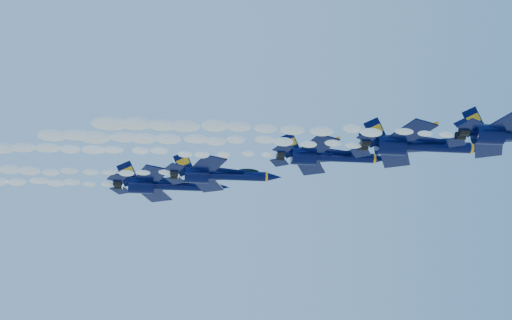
{
  "coord_description": "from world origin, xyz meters",
  "views": [
    {
      "loc": [
        -14.7,
        -75.79,
        117.02
      ],
      "look_at": [
        -7.69,
        4.38,
        155.16
      ],
      "focal_mm": 45.0,
      "sensor_mm": 36.0,
      "label": 1
    }
  ],
  "objects": [
    {
      "name": "jet_fourth",
      "position": [
        -12.47,
        15.58,
        157.72
      ],
      "size": [
        17.44,
        14.3,
        6.48
      ],
      "color": "#040932"
    },
    {
      "name": "smoke_trail_jet_third",
      "position": [
        -25.55,
        1.38,
        154.34
      ],
      "size": [
        40.98,
        1.61,
        1.45
      ],
      "primitive_type": "ellipsoid",
      "color": "white"
    },
    {
      "name": "smoke_trail_jet_fourth",
      "position": [
        -40.42,
        15.58,
        157.34
      ],
      "size": [
        40.98,
        1.8,
        1.62
      ],
      "primitive_type": "ellipsoid",
      "color": "white"
    },
    {
      "name": "smoke_trail_jet_lead",
      "position": [
        -6.99,
        -14.34,
        150.29
      ],
      "size": [
        40.98,
        1.56,
        1.4
      ],
      "primitive_type": "ellipsoid",
      "color": "white"
    },
    {
      "name": "jet_fifth",
      "position": [
        -21.34,
        23.43,
        159.03
      ],
      "size": [
        19.19,
        15.74,
        7.13
      ],
      "color": "#040932"
    },
    {
      "name": "jet_third",
      "position": [
        1.6,
        1.38,
        154.7
      ],
      "size": [
        15.58,
        12.78,
        5.79
      ],
      "color": "#040932"
    },
    {
      "name": "jet_second",
      "position": [
        12.28,
        -4.17,
        154.05
      ],
      "size": [
        17.05,
        13.98,
        6.34
      ],
      "color": "#040932"
    },
    {
      "name": "smoke_trail_jet_second",
      "position": [
        -15.5,
        -4.17,
        153.68
      ],
      "size": [
        40.98,
        1.76,
        1.59
      ],
      "primitive_type": "ellipsoid",
      "color": "white"
    }
  ]
}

